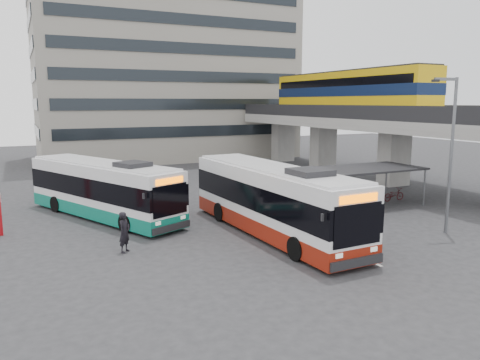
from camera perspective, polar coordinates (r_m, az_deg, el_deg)
name	(u,v)px	position (r m, az deg, el deg)	size (l,w,h in m)	color
ground	(255,233)	(24.88, 1.90, -6.50)	(120.00, 120.00, 0.00)	#28282B
viaduct	(354,109)	(44.49, 13.75, 8.44)	(8.00, 32.00, 9.68)	gray
bike_shelter	(350,184)	(31.56, 13.21, -0.48)	(10.00, 4.00, 2.54)	#595B60
office_block	(165,55)	(59.97, -9.12, 14.79)	(30.00, 15.00, 25.00)	gray
road_markings	(328,242)	(23.70, 10.70, -7.47)	(0.15, 7.60, 0.01)	beige
bus_main	(272,200)	(24.44, 3.97, -2.49)	(3.36, 13.12, 3.85)	white
bus_teal	(103,190)	(29.12, -16.37, -1.15)	(7.37, 12.16, 3.59)	white
pedestrian	(125,232)	(22.24, -13.90, -6.19)	(0.69, 0.45, 1.89)	black
lamp_post	(450,146)	(26.39, 24.23, 3.78)	(1.39, 0.55, 8.08)	#595B60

